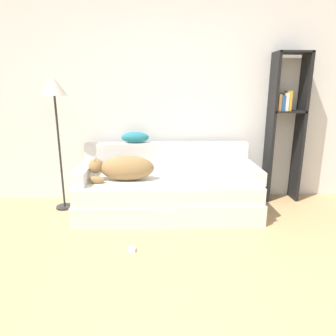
{
  "coord_description": "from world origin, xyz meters",
  "views": [
    {
      "loc": [
        -0.15,
        -1.42,
        1.42
      ],
      "look_at": [
        -0.03,
        1.8,
        0.57
      ],
      "focal_mm": 32.0,
      "sensor_mm": 36.0,
      "label": 1
    }
  ],
  "objects_px": {
    "floor_lamp": "(55,96)",
    "power_adapter": "(132,250)",
    "laptop": "(173,179)",
    "dog": "(123,168)",
    "throw_pillow": "(135,137)",
    "bookshelf": "(285,121)",
    "couch": "(168,196)"
  },
  "relations": [
    {
      "from": "bookshelf",
      "to": "power_adapter",
      "type": "distance_m",
      "value": 2.48
    },
    {
      "from": "couch",
      "to": "laptop",
      "type": "xyz_separation_m",
      "value": [
        0.06,
        -0.04,
        0.22
      ]
    },
    {
      "from": "laptop",
      "to": "bookshelf",
      "type": "xyz_separation_m",
      "value": [
        1.43,
        0.46,
        0.6
      ]
    },
    {
      "from": "throw_pillow",
      "to": "floor_lamp",
      "type": "bearing_deg",
      "value": -168.17
    },
    {
      "from": "couch",
      "to": "power_adapter",
      "type": "height_order",
      "value": "couch"
    },
    {
      "from": "floor_lamp",
      "to": "power_adapter",
      "type": "bearing_deg",
      "value": -49.31
    },
    {
      "from": "floor_lamp",
      "to": "power_adapter",
      "type": "distance_m",
      "value": 1.93
    },
    {
      "from": "power_adapter",
      "to": "floor_lamp",
      "type": "bearing_deg",
      "value": 130.69
    },
    {
      "from": "couch",
      "to": "power_adapter",
      "type": "relative_size",
      "value": 32.1
    },
    {
      "from": "dog",
      "to": "bookshelf",
      "type": "distance_m",
      "value": 2.1
    },
    {
      "from": "bookshelf",
      "to": "floor_lamp",
      "type": "distance_m",
      "value": 2.79
    },
    {
      "from": "floor_lamp",
      "to": "power_adapter",
      "type": "height_order",
      "value": "floor_lamp"
    },
    {
      "from": "couch",
      "to": "laptop",
      "type": "bearing_deg",
      "value": -31.01
    },
    {
      "from": "couch",
      "to": "laptop",
      "type": "height_order",
      "value": "laptop"
    },
    {
      "from": "laptop",
      "to": "power_adapter",
      "type": "bearing_deg",
      "value": -108.3
    },
    {
      "from": "throw_pillow",
      "to": "bookshelf",
      "type": "distance_m",
      "value": 1.9
    },
    {
      "from": "laptop",
      "to": "throw_pillow",
      "type": "distance_m",
      "value": 0.74
    },
    {
      "from": "dog",
      "to": "couch",
      "type": "bearing_deg",
      "value": 5.76
    },
    {
      "from": "dog",
      "to": "floor_lamp",
      "type": "height_order",
      "value": "floor_lamp"
    },
    {
      "from": "power_adapter",
      "to": "couch",
      "type": "bearing_deg",
      "value": 67.86
    },
    {
      "from": "couch",
      "to": "power_adapter",
      "type": "distance_m",
      "value": 0.96
    },
    {
      "from": "laptop",
      "to": "throw_pillow",
      "type": "xyz_separation_m",
      "value": [
        -0.46,
        0.41,
        0.41
      ]
    },
    {
      "from": "laptop",
      "to": "floor_lamp",
      "type": "bearing_deg",
      "value": 178.8
    },
    {
      "from": "laptop",
      "to": "floor_lamp",
      "type": "height_order",
      "value": "floor_lamp"
    },
    {
      "from": "laptop",
      "to": "throw_pillow",
      "type": "relative_size",
      "value": 0.94
    },
    {
      "from": "dog",
      "to": "throw_pillow",
      "type": "xyz_separation_m",
      "value": [
        0.11,
        0.42,
        0.28
      ]
    },
    {
      "from": "bookshelf",
      "to": "power_adapter",
      "type": "xyz_separation_m",
      "value": [
        -1.85,
        -1.29,
        -1.02
      ]
    },
    {
      "from": "dog",
      "to": "bookshelf",
      "type": "relative_size",
      "value": 0.4
    },
    {
      "from": "dog",
      "to": "throw_pillow",
      "type": "relative_size",
      "value": 2.17
    },
    {
      "from": "dog",
      "to": "bookshelf",
      "type": "bearing_deg",
      "value": 13.16
    },
    {
      "from": "dog",
      "to": "power_adapter",
      "type": "distance_m",
      "value": 1.0
    },
    {
      "from": "dog",
      "to": "throw_pillow",
      "type": "height_order",
      "value": "throw_pillow"
    }
  ]
}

